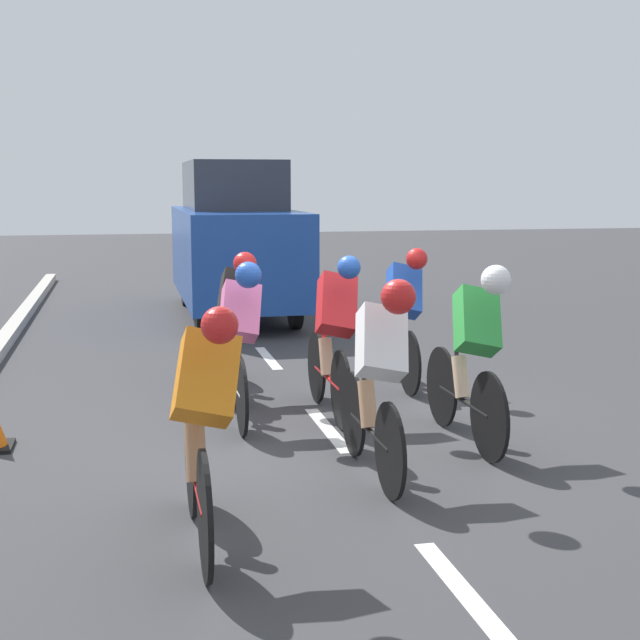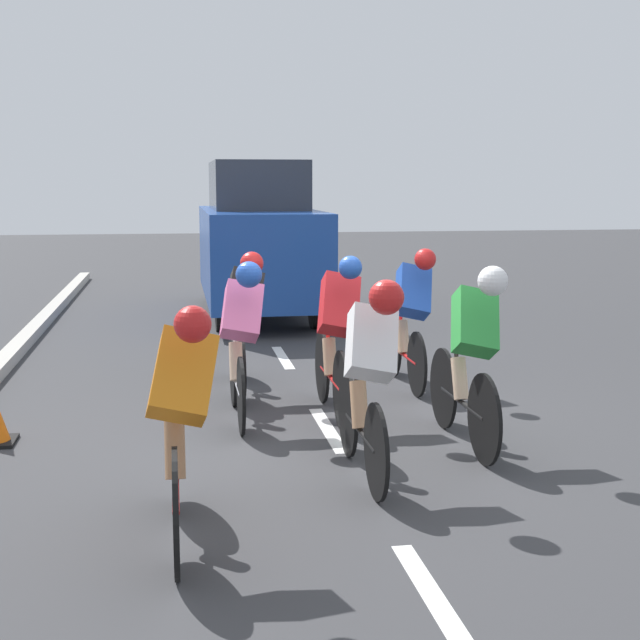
{
  "view_description": "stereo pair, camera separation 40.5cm",
  "coord_description": "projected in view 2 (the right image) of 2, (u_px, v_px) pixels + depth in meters",
  "views": [
    {
      "loc": [
        1.66,
        7.09,
        2.09
      ],
      "look_at": [
        0.07,
        -0.1,
        0.95
      ],
      "focal_mm": 50.0,
      "sensor_mm": 36.0,
      "label": 1
    },
    {
      "loc": [
        1.26,
        7.17,
        2.09
      ],
      "look_at": [
        0.07,
        -0.1,
        0.95
      ],
      "focal_mm": 50.0,
      "sensor_mm": 36.0,
      "label": 2
    }
  ],
  "objects": [
    {
      "name": "ground_plane",
      "position": [
        330.0,
        433.0,
        7.51
      ],
      "size": [
        60.0,
        60.0,
        0.0
      ],
      "primitive_type": "plane",
      "color": "#38383A"
    },
    {
      "name": "cyclist_orange",
      "position": [
        180.0,
        422.0,
        5.07
      ],
      "size": [
        0.43,
        1.67,
        1.44
      ],
      "color": "black",
      "rests_on": "ground"
    },
    {
      "name": "lane_stripe_mid",
      "position": [
        328.0,
        429.0,
        7.61
      ],
      "size": [
        0.12,
        1.4,
        0.01
      ],
      "primitive_type": "cube",
      "color": "white",
      "rests_on": "ground"
    },
    {
      "name": "lane_stripe_far",
      "position": [
        283.0,
        357.0,
        10.73
      ],
      "size": [
        0.12,
        1.4,
        0.01
      ],
      "primitive_type": "cube",
      "color": "white",
      "rests_on": "ground"
    },
    {
      "name": "support_car",
      "position": [
        258.0,
        240.0,
        13.98
      ],
      "size": [
        1.7,
        4.53,
        2.41
      ],
      "color": "black",
      "rests_on": "ground"
    },
    {
      "name": "cyclist_blue",
      "position": [
        411.0,
        314.0,
        9.07
      ],
      "size": [
        0.43,
        1.61,
        1.45
      ],
      "color": "black",
      "rests_on": "ground"
    },
    {
      "name": "cyclist_red",
      "position": [
        336.0,
        333.0,
        7.91
      ],
      "size": [
        0.43,
        1.67,
        1.47
      ],
      "color": "black",
      "rests_on": "ground"
    },
    {
      "name": "lane_stripe_near",
      "position": [
        436.0,
        601.0,
        4.49
      ],
      "size": [
        0.12,
        1.4,
        0.01
      ],
      "primitive_type": "cube",
      "color": "white",
      "rests_on": "ground"
    },
    {
      "name": "cyclist_pink",
      "position": [
        241.0,
        337.0,
        7.76
      ],
      "size": [
        0.41,
        1.65,
        1.44
      ],
      "color": "black",
      "rests_on": "ground"
    },
    {
      "name": "cyclist_green",
      "position": [
        471.0,
        352.0,
        6.99
      ],
      "size": [
        0.42,
        1.72,
        1.47
      ],
      "color": "black",
      "rests_on": "ground"
    },
    {
      "name": "cyclist_black",
      "position": [
        243.0,
        317.0,
        8.86
      ],
      "size": [
        0.44,
        1.71,
        1.43
      ],
      "color": "black",
      "rests_on": "ground"
    },
    {
      "name": "cyclist_white",
      "position": [
        369.0,
        372.0,
        6.21
      ],
      "size": [
        0.42,
        1.63,
        1.45
      ],
      "color": "black",
      "rests_on": "ground"
    }
  ]
}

